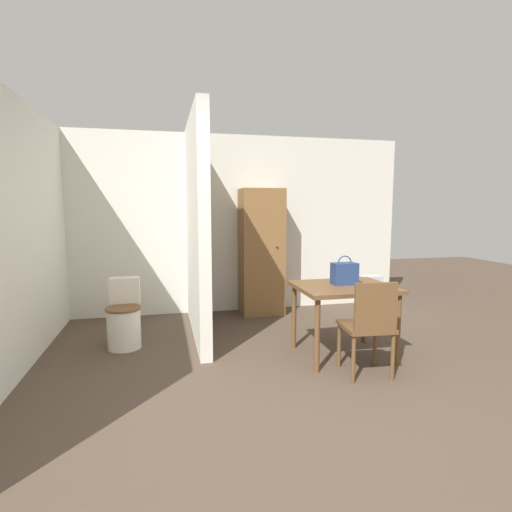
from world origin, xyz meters
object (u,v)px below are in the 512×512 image
Objects in this scene: toilet at (124,318)px; wooden_cabinet at (261,252)px; handbag at (344,273)px; space_heater at (370,297)px; dining_table at (344,294)px; wooden_chair at (369,324)px.

wooden_cabinet reaches higher than toilet.
handbag reaches higher than space_heater.
toilet is 1.23× the size of space_heater.
space_heater is (3.11, 0.36, -0.01)m from toilet.
dining_table is at bearing -77.14° from wooden_cabinet.
wooden_chair is at bearing -31.14° from toilet.
dining_table is 1.30× the size of toilet.
wooden_cabinet is 1.59m from space_heater.
toilet is (-2.17, 0.79, -0.33)m from dining_table.
toilet is at bearing 159.95° from dining_table.
dining_table is 1.60× the size of space_heater.
wooden_cabinet is at bearing 29.18° from toilet.
dining_table is 0.54m from wooden_chair.
wooden_chair reaches higher than toilet.
handbag is 0.50× the size of space_heater.
toilet is at bearing -173.32° from space_heater.
wooden_cabinet is at bearing 103.93° from handbag.
dining_table is 2.33m from toilet.
dining_table reaches higher than space_heater.
handbag is (2.19, -0.74, 0.53)m from toilet.
wooden_chair is 1.93m from space_heater.
space_heater is (0.92, 1.11, -0.54)m from handbag.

